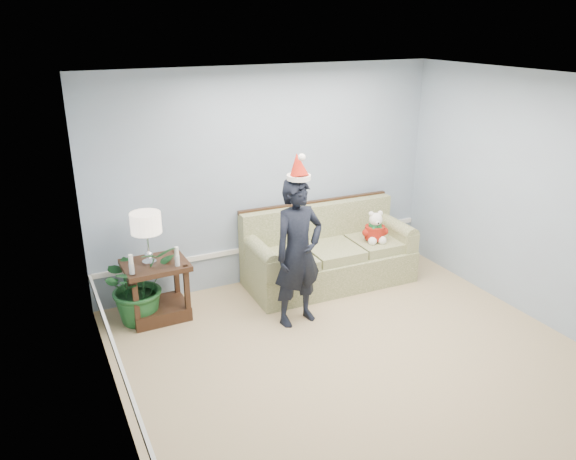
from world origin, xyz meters
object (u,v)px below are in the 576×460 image
at_px(sofa, 327,256).
at_px(table_lamp, 146,225).
at_px(man, 298,253).
at_px(houseplant, 139,284).
at_px(side_table, 158,296).
at_px(teddy_bear, 375,231).

xyz_separation_m(sofa, table_lamp, (-2.24, 0.01, 0.77)).
xyz_separation_m(sofa, man, (-0.80, -0.76, 0.48)).
distance_m(sofa, houseplant, 2.38).
relative_size(sofa, table_lamp, 3.62).
xyz_separation_m(houseplant, man, (1.58, -0.77, 0.37)).
relative_size(sofa, side_table, 3.01).
distance_m(sofa, teddy_bear, 0.69).
bearing_deg(man, table_lamp, 143.35).
distance_m(sofa, side_table, 2.19).
bearing_deg(table_lamp, teddy_bear, -4.19).
bearing_deg(teddy_bear, man, -143.76).
bearing_deg(table_lamp, houseplant, 177.01).
bearing_deg(side_table, man, -28.59).
bearing_deg(houseplant, teddy_bear, -4.13).
bearing_deg(teddy_bear, sofa, 175.34).
distance_m(side_table, man, 1.68).
xyz_separation_m(side_table, man, (1.39, -0.76, 0.56)).
relative_size(houseplant, teddy_bear, 2.18).
distance_m(side_table, houseplant, 0.27).
bearing_deg(teddy_bear, side_table, -169.90).
bearing_deg(sofa, teddy_bear, -17.50).
bearing_deg(man, teddy_bear, 13.44).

